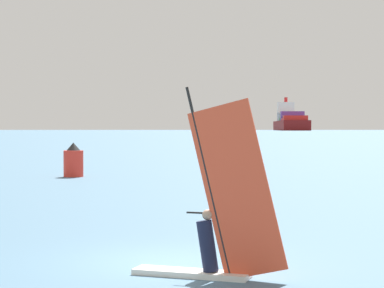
% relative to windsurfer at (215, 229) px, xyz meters
% --- Properties ---
extents(ground_plane, '(4000.00, 4000.00, 0.00)m').
position_rel_windsurfer_xyz_m(ground_plane, '(-1.24, 1.61, -1.01)').
color(ground_plane, '#476B84').
extents(windsurfer, '(3.27, 1.03, 3.96)m').
position_rel_windsurfer_xyz_m(windsurfer, '(0.00, 0.00, 0.00)').
color(windsurfer, white).
rests_on(windsurfer, ground_plane).
extents(cargo_ship, '(45.58, 172.96, 40.66)m').
position_rel_windsurfer_xyz_m(cargo_ship, '(-11.32, 839.96, 7.80)').
color(cargo_ship, maroon).
rests_on(cargo_ship, ground_plane).
extents(channel_buoy, '(1.24, 1.24, 2.15)m').
position_rel_windsurfer_xyz_m(channel_buoy, '(-12.39, 29.41, -0.04)').
color(channel_buoy, red).
rests_on(channel_buoy, ground_plane).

